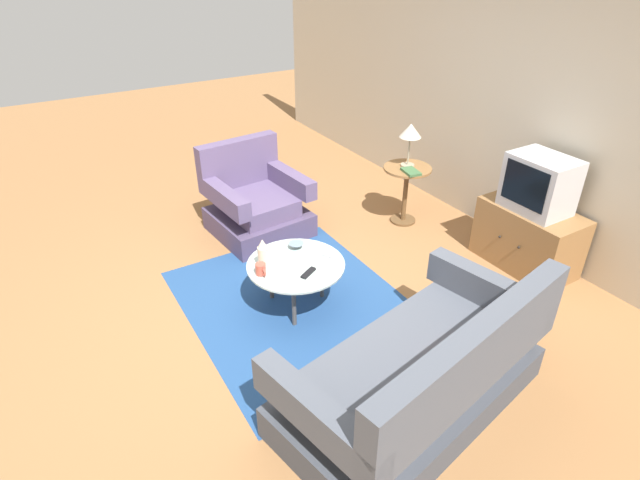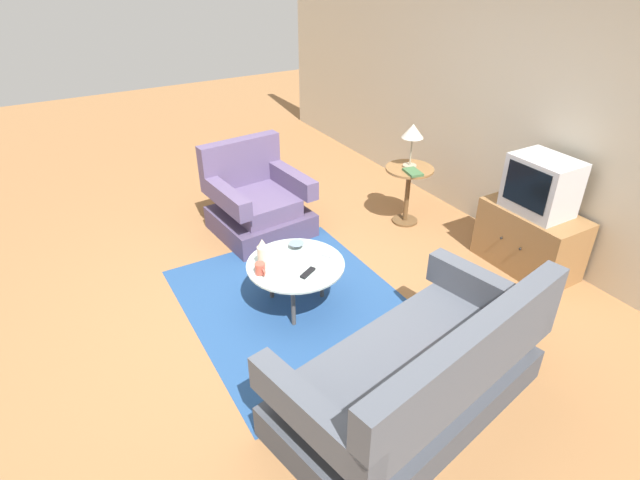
# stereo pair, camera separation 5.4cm
# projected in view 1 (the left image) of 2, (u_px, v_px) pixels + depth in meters

# --- Properties ---
(ground_plane) EXTENTS (16.00, 16.00, 0.00)m
(ground_plane) POSITION_uv_depth(u_px,v_px,m) (301.00, 304.00, 4.32)
(ground_plane) COLOR olive
(back_wall) EXTENTS (9.00, 0.12, 2.70)m
(back_wall) POSITION_uv_depth(u_px,v_px,m) (529.00, 105.00, 4.73)
(back_wall) COLOR #BCB29E
(back_wall) RESTS_ON ground
(area_rug) EXTENTS (2.14, 1.72, 0.00)m
(area_rug) POSITION_uv_depth(u_px,v_px,m) (297.00, 305.00, 4.32)
(area_rug) COLOR navy
(area_rug) RESTS_ON ground
(armchair) EXTENTS (0.95, 0.96, 0.91)m
(armchair) POSITION_uv_depth(u_px,v_px,m) (255.00, 204.00, 5.29)
(armchair) COLOR #4B3E5C
(armchair) RESTS_ON ground
(couch) EXTENTS (1.28, 1.94, 0.92)m
(couch) POSITION_uv_depth(u_px,v_px,m) (420.00, 376.00, 3.21)
(couch) COLOR #3E424B
(couch) RESTS_ON ground
(coffee_table) EXTENTS (0.80, 0.80, 0.42)m
(coffee_table) POSITION_uv_depth(u_px,v_px,m) (296.00, 267.00, 4.12)
(coffee_table) COLOR #B2C6C1
(coffee_table) RESTS_ON ground
(side_table) EXTENTS (0.50, 0.50, 0.64)m
(side_table) POSITION_uv_depth(u_px,v_px,m) (406.00, 183.00, 5.37)
(side_table) COLOR olive
(side_table) RESTS_ON ground
(tv_stand) EXTENTS (0.90, 0.52, 0.59)m
(tv_stand) POSITION_uv_depth(u_px,v_px,m) (528.00, 237.00, 4.71)
(tv_stand) COLOR olive
(tv_stand) RESTS_ON ground
(television) EXTENTS (0.54, 0.41, 0.50)m
(television) POSITION_uv_depth(u_px,v_px,m) (540.00, 184.00, 4.43)
(television) COLOR #B7B7BC
(television) RESTS_ON tv_stand
(table_lamp) EXTENTS (0.22, 0.22, 0.46)m
(table_lamp) POSITION_uv_depth(u_px,v_px,m) (411.00, 133.00, 5.12)
(table_lamp) COLOR #9E937A
(table_lamp) RESTS_ON side_table
(vase) EXTENTS (0.09, 0.09, 0.25)m
(vase) POSITION_uv_depth(u_px,v_px,m) (263.00, 253.00, 4.01)
(vase) COLOR beige
(vase) RESTS_ON coffee_table
(mug) EXTENTS (0.13, 0.08, 0.09)m
(mug) POSITION_uv_depth(u_px,v_px,m) (261.00, 269.00, 3.95)
(mug) COLOR #B74C3D
(mug) RESTS_ON coffee_table
(bowl) EXTENTS (0.13, 0.13, 0.05)m
(bowl) POSITION_uv_depth(u_px,v_px,m) (296.00, 246.00, 4.29)
(bowl) COLOR slate
(bowl) RESTS_ON coffee_table
(tv_remote_dark) EXTENTS (0.12, 0.16, 0.02)m
(tv_remote_dark) POSITION_uv_depth(u_px,v_px,m) (308.00, 273.00, 3.97)
(tv_remote_dark) COLOR black
(tv_remote_dark) RESTS_ON coffee_table
(tv_remote_silver) EXTENTS (0.18, 0.13, 0.02)m
(tv_remote_silver) POSITION_uv_depth(u_px,v_px,m) (328.00, 255.00, 4.19)
(tv_remote_silver) COLOR #B2B2B7
(tv_remote_silver) RESTS_ON coffee_table
(book) EXTENTS (0.24, 0.17, 0.03)m
(book) POSITION_uv_depth(u_px,v_px,m) (411.00, 172.00, 5.15)
(book) COLOR #3D663D
(book) RESTS_ON side_table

